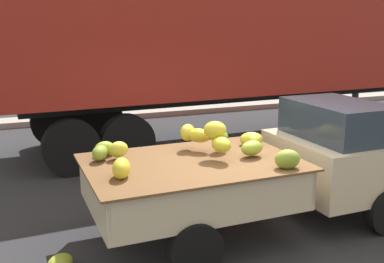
% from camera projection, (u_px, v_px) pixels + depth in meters
% --- Properties ---
extents(ground, '(220.00, 220.00, 0.00)m').
position_uv_depth(ground, '(242.00, 231.00, 6.23)').
color(ground, '#28282B').
extents(curb_strip, '(80.00, 0.80, 0.16)m').
position_uv_depth(curb_strip, '(115.00, 115.00, 13.73)').
color(curb_strip, gray).
rests_on(curb_strip, ground).
extents(pickup_truck, '(4.79, 1.90, 1.70)m').
position_uv_depth(pickup_truck, '(312.00, 160.00, 6.51)').
color(pickup_truck, '#CCB793').
rests_on(pickup_truck, ground).
extents(semi_trailer, '(12.09, 3.04, 3.95)m').
position_uv_depth(semi_trailer, '(253.00, 34.00, 10.86)').
color(semi_trailer, maroon).
rests_on(semi_trailer, ground).
extents(fallen_banana_bunch_near_tailgate, '(0.42, 0.43, 0.18)m').
position_uv_depth(fallen_banana_bunch_near_tailgate, '(60.00, 263.00, 5.24)').
color(fallen_banana_bunch_near_tailgate, '#9DA92F').
rests_on(fallen_banana_bunch_near_tailgate, ground).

